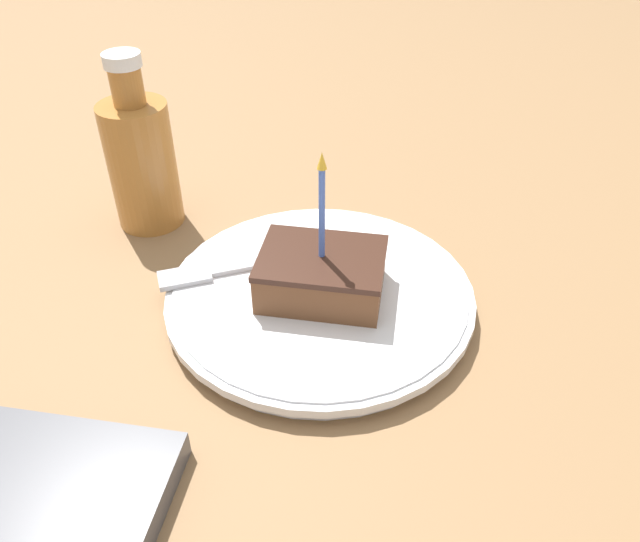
# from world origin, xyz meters

# --- Properties ---
(ground_plane) EXTENTS (2.40, 2.40, 0.04)m
(ground_plane) POSITION_xyz_m (0.00, 0.00, -0.02)
(ground_plane) COLOR olive
(ground_plane) RESTS_ON ground
(plate) EXTENTS (0.26, 0.26, 0.02)m
(plate) POSITION_xyz_m (0.03, -0.01, 0.01)
(plate) COLOR silver
(plate) RESTS_ON ground_plane
(cake_slice) EXTENTS (0.08, 0.10, 0.13)m
(cake_slice) POSITION_xyz_m (0.02, -0.01, 0.04)
(cake_slice) COLOR brown
(cake_slice) RESTS_ON plate
(fork) EXTENTS (0.10, 0.17, 0.00)m
(fork) POSITION_xyz_m (0.04, 0.06, 0.02)
(fork) COLOR #B2B2B7
(fork) RESTS_ON plate
(bottle) EXTENTS (0.07, 0.07, 0.17)m
(bottle) POSITION_xyz_m (0.13, 0.19, 0.07)
(bottle) COLOR #B27233
(bottle) RESTS_ON ground_plane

